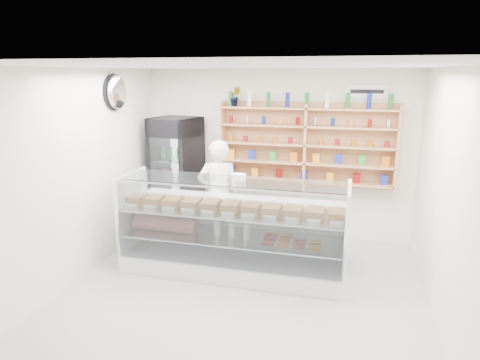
# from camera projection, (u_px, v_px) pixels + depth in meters

# --- Properties ---
(room) EXTENTS (5.00, 5.00, 5.00)m
(room) POSITION_uv_depth(u_px,v_px,m) (238.00, 192.00, 4.89)
(room) COLOR #ABAAAF
(room) RESTS_ON ground
(display_counter) EXTENTS (3.09, 0.92, 1.35)m
(display_counter) POSITION_uv_depth(u_px,v_px,m) (233.00, 247.00, 5.96)
(display_counter) COLOR white
(display_counter) RESTS_ON floor
(shop_worker) EXTENTS (0.75, 0.63, 1.75)m
(shop_worker) POSITION_uv_depth(u_px,v_px,m) (218.00, 195.00, 6.66)
(shop_worker) COLOR white
(shop_worker) RESTS_ON floor
(drinks_cooler) EXTENTS (0.85, 0.83, 2.00)m
(drinks_cooler) POSITION_uv_depth(u_px,v_px,m) (177.00, 176.00, 7.36)
(drinks_cooler) COLOR black
(drinks_cooler) RESTS_ON floor
(wall_shelving) EXTENTS (2.84, 0.28, 1.33)m
(wall_shelving) POSITION_uv_depth(u_px,v_px,m) (305.00, 145.00, 6.91)
(wall_shelving) COLOR tan
(wall_shelving) RESTS_ON back_wall
(potted_plant) EXTENTS (0.22, 0.20, 0.32)m
(potted_plant) POSITION_uv_depth(u_px,v_px,m) (235.00, 96.00, 7.02)
(potted_plant) COLOR #1E6626
(potted_plant) RESTS_ON wall_shelving
(security_mirror) EXTENTS (0.15, 0.50, 0.50)m
(security_mirror) POSITION_uv_depth(u_px,v_px,m) (117.00, 92.00, 6.30)
(security_mirror) COLOR silver
(security_mirror) RESTS_ON left_wall
(wall_sign) EXTENTS (0.62, 0.03, 0.20)m
(wall_sign) POSITION_uv_depth(u_px,v_px,m) (367.00, 91.00, 6.60)
(wall_sign) COLOR white
(wall_sign) RESTS_ON back_wall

